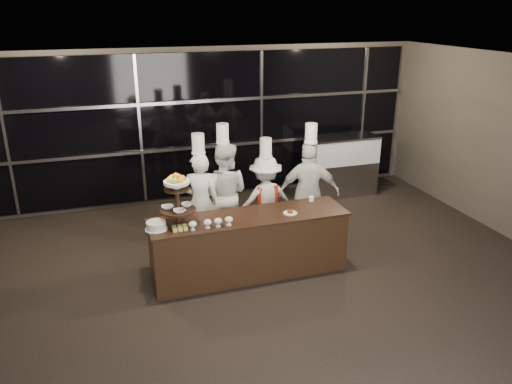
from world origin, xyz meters
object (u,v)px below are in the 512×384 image
object	(u,v)px
buffet_counter	(249,245)
chef_c	(265,199)
display_stand	(177,196)
display_case	(342,162)
layer_cake	(156,226)
chef_d	(309,192)
chef_b	(224,193)
chef_a	(201,201)

from	to	relation	value
buffet_counter	chef_c	distance (m)	1.17
display_stand	display_case	distance (m)	4.62
layer_cake	chef_c	bearing A→B (deg)	28.51
buffet_counter	display_case	bearing A→B (deg)	42.65
layer_cake	chef_d	size ratio (longest dim) A/B	0.15
display_stand	chef_c	distance (m)	1.95
layer_cake	chef_b	size ratio (longest dim) A/B	0.15
display_case	buffet_counter	bearing A→B (deg)	-137.35
layer_cake	display_stand	bearing A→B (deg)	9.17
buffet_counter	chef_b	bearing A→B (deg)	93.92
chef_c	display_stand	bearing A→B (deg)	-148.29
display_stand	chef_c	world-z (taller)	chef_c
chef_a	display_case	bearing A→B (deg)	25.86
chef_d	chef_c	bearing A→B (deg)	159.23
chef_a	chef_c	distance (m)	1.08
display_stand	chef_d	size ratio (longest dim) A/B	0.37
chef_a	chef_c	size ratio (longest dim) A/B	1.09
layer_cake	chef_b	xyz separation A→B (m)	(1.23, 1.17, -0.10)
display_stand	chef_a	xyz separation A→B (m)	(0.51, 0.98, -0.50)
display_case	layer_cake	bearing A→B (deg)	-147.41
layer_cake	chef_b	distance (m)	1.70
display_case	chef_c	size ratio (longest dim) A/B	0.81
buffet_counter	chef_b	world-z (taller)	chef_b
display_case	chef_c	xyz separation A→B (m)	(-2.21, -1.59, 0.06)
display_stand	chef_d	xyz separation A→B (m)	(2.24, 0.73, -0.47)
chef_a	chef_b	bearing A→B (deg)	19.06
display_case	chef_b	xyz separation A→B (m)	(-2.87, -1.45, 0.18)
buffet_counter	chef_d	size ratio (longest dim) A/B	1.42
chef_a	chef_b	xyz separation A→B (m)	(0.42, 0.14, 0.03)
layer_cake	chef_a	world-z (taller)	chef_a
buffet_counter	layer_cake	world-z (taller)	layer_cake
buffet_counter	chef_b	size ratio (longest dim) A/B	1.41
buffet_counter	display_case	size ratio (longest dim) A/B	1.99
display_stand	chef_b	distance (m)	1.53
layer_cake	display_case	distance (m)	4.87
display_stand	layer_cake	xyz separation A→B (m)	(-0.31, -0.05, -0.37)
buffet_counter	chef_d	distance (m)	1.49
display_case	chef_b	size ratio (longest dim) A/B	0.71
layer_cake	chef_d	distance (m)	2.67
layer_cake	chef_c	distance (m)	2.16
chef_a	layer_cake	bearing A→B (deg)	-128.41
layer_cake	chef_d	bearing A→B (deg)	16.97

